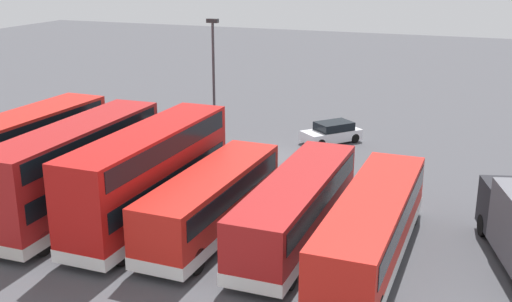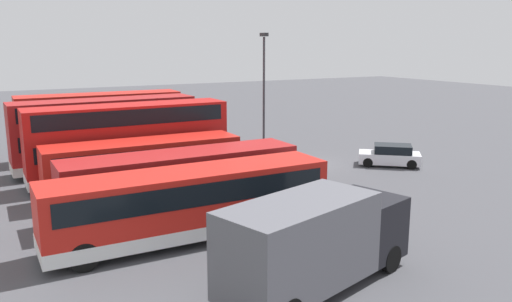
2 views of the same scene
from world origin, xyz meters
The scene contains 10 objects.
ground_plane centered at (0.00, 0.00, 0.00)m, with size 140.00×140.00×0.00m, color #47474C.
bus_single_deck_near_end centered at (-9.08, 12.12, 1.62)m, with size 2.69×12.04×2.95m.
bus_single_deck_second centered at (-5.52, 11.13, 1.62)m, with size 2.63×11.53×2.95m.
bus_single_deck_third centered at (-1.69, 11.86, 1.62)m, with size 2.81×10.46×2.95m.
bus_double_decker_fourth centered at (1.56, 11.72, 2.45)m, with size 2.70×11.66×4.55m.
bus_double_decker_fifth centered at (5.29, 12.22, 2.45)m, with size 2.75×11.58×4.55m.
bus_double_decker_sixth centered at (9.17, 11.64, 2.45)m, with size 2.84×11.34×4.55m.
box_truck_blue centered at (-15.23, 10.21, 1.71)m, with size 4.46×7.90×3.20m.
car_hatchback_silver centered at (-3.11, -4.51, 0.70)m, with size 3.97×4.20×1.43m.
lamp_post_tall centered at (2.76, 1.88, 5.06)m, with size 0.70×0.30×8.74m.
Camera 2 is at (-28.38, 19.73, 8.06)m, focal length 36.41 mm.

